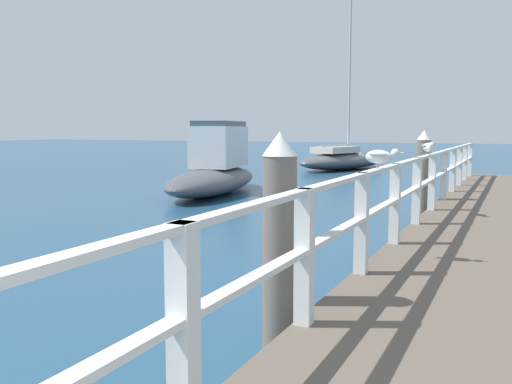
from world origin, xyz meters
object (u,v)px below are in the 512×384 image
dock_piling_far (423,177)px  boat_0 (215,169)px  seagull_foreground (379,156)px  seagull_background (428,147)px  dock_piling_near (280,246)px  boat_2 (344,160)px

dock_piling_far → boat_0: boat_0 is taller
dock_piling_far → seagull_foreground: bearing=-86.1°
dock_piling_far → seagull_background: size_ratio=4.30×
seagull_foreground → boat_0: (-6.87, 8.57, -0.91)m
dock_piling_far → seagull_background: dock_piling_far is taller
dock_piling_near → boat_2: (-5.89, 21.87, -0.49)m
boat_2 → seagull_foreground: bearing=-57.7°
seagull_foreground → boat_0: 11.02m
boat_0 → dock_piling_far: bearing=-35.0°
seagull_foreground → boat_2: 21.03m
dock_piling_near → boat_2: 22.66m
dock_piling_near → boat_2: size_ratio=0.23×
dock_piling_near → boat_0: size_ratio=0.31×
seagull_foreground → boat_2: boat_2 is taller
dock_piling_far → seagull_foreground: dock_piling_far is taller
dock_piling_far → boat_0: size_ratio=0.31×
seagull_foreground → dock_piling_far: bearing=-179.3°
boat_2 → dock_piling_near: bearing=-60.1°
dock_piling_near → seagull_background: bearing=85.9°
dock_piling_far → boat_0: (-6.49, 2.92, -0.24)m
seagull_foreground → seagull_background: (-0.00, 3.53, 0.00)m
dock_piling_far → boat_2: bearing=112.2°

